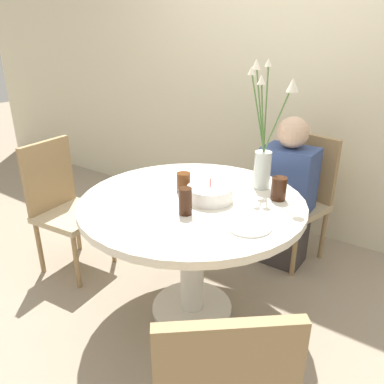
{
  "coord_description": "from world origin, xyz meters",
  "views": [
    {
      "loc": [
        1.03,
        -1.45,
        1.51
      ],
      "look_at": [
        0.0,
        0.0,
        0.76
      ],
      "focal_mm": 35.0,
      "sensor_mm": 36.0,
      "label": 1
    }
  ],
  "objects_px": {
    "drink_glass_1": "(185,201)",
    "drink_glass_2": "(279,189)",
    "person_woman": "(286,198)",
    "chair_far_back": "(300,192)",
    "side_plate": "(248,226)",
    "drink_glass_0": "(184,183)",
    "chair_left_flank": "(63,201)",
    "flower_vase": "(264,147)",
    "birthday_cake": "(210,193)"
  },
  "relations": [
    {
      "from": "drink_glass_1",
      "to": "drink_glass_2",
      "type": "bearing_deg",
      "value": 55.0
    },
    {
      "from": "drink_glass_2",
      "to": "person_woman",
      "type": "height_order",
      "value": "person_woman"
    },
    {
      "from": "chair_far_back",
      "to": "side_plate",
      "type": "distance_m",
      "value": 1.1
    },
    {
      "from": "chair_far_back",
      "to": "drink_glass_0",
      "type": "relative_size",
      "value": 8.12
    },
    {
      "from": "drink_glass_1",
      "to": "drink_glass_2",
      "type": "xyz_separation_m",
      "value": [
        0.29,
        0.42,
        -0.01
      ]
    },
    {
      "from": "chair_left_flank",
      "to": "drink_glass_0",
      "type": "relative_size",
      "value": 8.12
    },
    {
      "from": "chair_far_back",
      "to": "chair_left_flank",
      "type": "height_order",
      "value": "same"
    },
    {
      "from": "chair_left_flank",
      "to": "person_woman",
      "type": "height_order",
      "value": "person_woman"
    },
    {
      "from": "chair_left_flank",
      "to": "drink_glass_1",
      "type": "bearing_deg",
      "value": -99.04
    },
    {
      "from": "person_woman",
      "to": "flower_vase",
      "type": "bearing_deg",
      "value": -88.39
    },
    {
      "from": "chair_far_back",
      "to": "side_plate",
      "type": "bearing_deg",
      "value": -68.28
    },
    {
      "from": "flower_vase",
      "to": "drink_glass_0",
      "type": "bearing_deg",
      "value": -136.39
    },
    {
      "from": "chair_far_back",
      "to": "drink_glass_2",
      "type": "height_order",
      "value": "chair_far_back"
    },
    {
      "from": "side_plate",
      "to": "person_woman",
      "type": "bearing_deg",
      "value": 100.62
    },
    {
      "from": "side_plate",
      "to": "drink_glass_2",
      "type": "bearing_deg",
      "value": 92.56
    },
    {
      "from": "birthday_cake",
      "to": "flower_vase",
      "type": "height_order",
      "value": "flower_vase"
    },
    {
      "from": "chair_far_back",
      "to": "person_woman",
      "type": "height_order",
      "value": "person_woman"
    },
    {
      "from": "birthday_cake",
      "to": "side_plate",
      "type": "height_order",
      "value": "birthday_cake"
    },
    {
      "from": "chair_left_flank",
      "to": "side_plate",
      "type": "bearing_deg",
      "value": -95.99
    },
    {
      "from": "chair_left_flank",
      "to": "drink_glass_0",
      "type": "height_order",
      "value": "chair_left_flank"
    },
    {
      "from": "flower_vase",
      "to": "drink_glass_2",
      "type": "relative_size",
      "value": 5.64
    },
    {
      "from": "chair_far_back",
      "to": "birthday_cake",
      "type": "distance_m",
      "value": 0.97
    },
    {
      "from": "chair_far_back",
      "to": "drink_glass_1",
      "type": "bearing_deg",
      "value": -84.26
    },
    {
      "from": "birthday_cake",
      "to": "side_plate",
      "type": "relative_size",
      "value": 1.13
    },
    {
      "from": "chair_left_flank",
      "to": "chair_far_back",
      "type": "bearing_deg",
      "value": -55.22
    },
    {
      "from": "drink_glass_0",
      "to": "drink_glass_1",
      "type": "relative_size",
      "value": 0.82
    },
    {
      "from": "chair_left_flank",
      "to": "side_plate",
      "type": "height_order",
      "value": "chair_left_flank"
    },
    {
      "from": "drink_glass_0",
      "to": "chair_left_flank",
      "type": "bearing_deg",
      "value": -170.39
    },
    {
      "from": "birthday_cake",
      "to": "drink_glass_1",
      "type": "relative_size",
      "value": 1.78
    },
    {
      "from": "chair_far_back",
      "to": "birthday_cake",
      "type": "bearing_deg",
      "value": -85.69
    },
    {
      "from": "chair_far_back",
      "to": "drink_glass_0",
      "type": "xyz_separation_m",
      "value": [
        -0.35,
        -0.91,
        0.28
      ]
    },
    {
      "from": "birthday_cake",
      "to": "side_plate",
      "type": "bearing_deg",
      "value": -26.23
    },
    {
      "from": "drink_glass_1",
      "to": "person_woman",
      "type": "bearing_deg",
      "value": 81.9
    },
    {
      "from": "birthday_cake",
      "to": "drink_glass_2",
      "type": "relative_size",
      "value": 1.96
    },
    {
      "from": "flower_vase",
      "to": "side_plate",
      "type": "height_order",
      "value": "flower_vase"
    },
    {
      "from": "side_plate",
      "to": "birthday_cake",
      "type": "bearing_deg",
      "value": 153.77
    },
    {
      "from": "side_plate",
      "to": "person_woman",
      "type": "xyz_separation_m",
      "value": [
        -0.17,
        0.91,
        -0.24
      ]
    },
    {
      "from": "side_plate",
      "to": "drink_glass_2",
      "type": "xyz_separation_m",
      "value": [
        -0.02,
        0.36,
        0.06
      ]
    },
    {
      "from": "chair_far_back",
      "to": "flower_vase",
      "type": "height_order",
      "value": "flower_vase"
    },
    {
      "from": "chair_far_back",
      "to": "chair_left_flank",
      "type": "relative_size",
      "value": 1.0
    },
    {
      "from": "drink_glass_2",
      "to": "flower_vase",
      "type": "bearing_deg",
      "value": 144.62
    },
    {
      "from": "birthday_cake",
      "to": "flower_vase",
      "type": "bearing_deg",
      "value": 65.86
    },
    {
      "from": "flower_vase",
      "to": "person_woman",
      "type": "bearing_deg",
      "value": 91.61
    },
    {
      "from": "drink_glass_2",
      "to": "person_woman",
      "type": "relative_size",
      "value": 0.12
    },
    {
      "from": "chair_far_back",
      "to": "drink_glass_1",
      "type": "xyz_separation_m",
      "value": [
        -0.18,
        -1.12,
        0.3
      ]
    },
    {
      "from": "chair_far_back",
      "to": "drink_glass_0",
      "type": "bearing_deg",
      "value": -96.16
    },
    {
      "from": "drink_glass_0",
      "to": "person_woman",
      "type": "xyz_separation_m",
      "value": [
        0.31,
        0.75,
        -0.29
      ]
    },
    {
      "from": "flower_vase",
      "to": "drink_glass_2",
      "type": "xyz_separation_m",
      "value": [
        0.14,
        -0.1,
        -0.18
      ]
    },
    {
      "from": "chair_left_flank",
      "to": "drink_glass_0",
      "type": "distance_m",
      "value": 0.95
    },
    {
      "from": "chair_far_back",
      "to": "drink_glass_2",
      "type": "distance_m",
      "value": 0.77
    }
  ]
}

